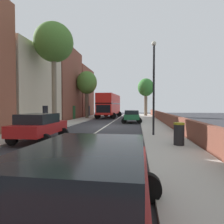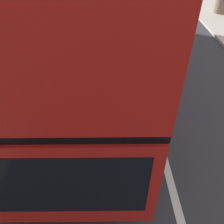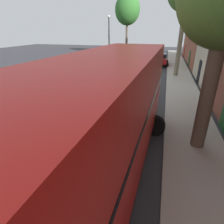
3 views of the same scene
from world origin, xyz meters
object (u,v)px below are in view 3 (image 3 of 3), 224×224
parked_car_red_left_2 (160,59)px  double_decker_bus (104,117)px  lamppost_right (109,37)px  street_tree_right_1 (127,10)px  parked_car_red_right_1 (135,52)px  parked_car_green_right_0 (93,79)px  litter_bin_right (109,58)px

parked_car_red_left_2 → double_decker_bus: bearing=88.1°
parked_car_red_left_2 → lamppost_right: bearing=21.3°
street_tree_right_1 → lamppost_right: bearing=91.7°
parked_car_red_left_2 → lamppost_right: lamppost_right is taller
parked_car_red_left_2 → lamppost_right: (6.80, 2.65, 2.87)m
parked_car_red_right_1 → street_tree_right_1: 8.17m
double_decker_bus → parked_car_green_right_0: double_decker_bus is taller
lamppost_right → street_tree_right_1: bearing=-88.3°
parked_car_green_right_0 → litter_bin_right: size_ratio=3.78×
parked_car_green_right_0 → lamppost_right: size_ratio=0.68×
street_tree_right_1 → parked_car_green_right_0: bearing=95.1°
parked_car_red_left_2 → parked_car_red_right_1: bearing=-58.4°
double_decker_bus → lamppost_right: lamppost_right is taller
parked_car_red_left_2 → parked_car_green_right_0: bearing=69.8°
street_tree_right_1 → parked_car_red_right_1: bearing=126.4°
parked_car_red_right_1 → parked_car_red_left_2: 9.54m
double_decker_bus → parked_car_red_left_2: bearing=-91.9°
parked_car_green_right_0 → parked_car_red_right_1: parked_car_green_right_0 is taller
double_decker_bus → parked_car_red_right_1: (4.20, -31.60, -1.46)m
parked_car_red_right_1 → double_decker_bus: bearing=97.6°
parked_car_green_right_0 → parked_car_red_right_1: size_ratio=0.94×
parked_car_green_right_0 → parked_car_red_left_2: 14.50m
parked_car_red_left_2 → litter_bin_right: bearing=-5.1°
parked_car_green_right_0 → litter_bin_right: bearing=-78.9°
double_decker_bus → litter_bin_right: 25.22m
street_tree_right_1 → litter_bin_right: street_tree_right_1 is taller
parked_car_red_right_1 → parked_car_green_right_0: bearing=90.0°
parked_car_green_right_0 → street_tree_right_1: bearing=-84.9°
parked_car_red_left_2 → street_tree_right_1: (7.21, -11.13, 7.22)m
parked_car_red_right_1 → street_tree_right_1: size_ratio=0.42×
parked_car_green_right_0 → lamppost_right: (1.80, -10.96, 2.91)m
double_decker_bus → litter_bin_right: double_decker_bus is taller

